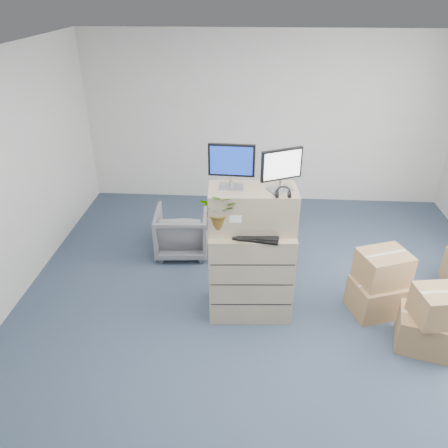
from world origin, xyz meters
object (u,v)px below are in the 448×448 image
at_px(monitor_left, 231,164).
at_px(potted_plant, 220,215).
at_px(filing_cabinet_lower, 250,271).
at_px(water_bottle, 256,219).
at_px(keyboard, 256,237).
at_px(office_chair, 182,229).
at_px(monitor_right, 282,168).

relative_size(monitor_left, potted_plant, 0.96).
height_order(filing_cabinet_lower, water_bottle, water_bottle).
height_order(monitor_left, keyboard, monitor_left).
height_order(monitor_left, office_chair, monitor_left).
bearing_deg(monitor_right, water_bottle, 157.84).
distance_m(monitor_right, keyboard, 0.76).
distance_m(keyboard, water_bottle, 0.21).
bearing_deg(office_chair, monitor_right, 132.66).
xyz_separation_m(monitor_right, keyboard, (-0.23, -0.20, -0.69)).
distance_m(potted_plant, office_chair, 1.73).
xyz_separation_m(water_bottle, potted_plant, (-0.38, -0.13, 0.10)).
relative_size(filing_cabinet_lower, monitor_right, 2.44).
bearing_deg(potted_plant, office_chair, 115.98).
distance_m(monitor_right, water_bottle, 0.62).
bearing_deg(potted_plant, water_bottle, 18.60).
distance_m(monitor_left, water_bottle, 0.66).
height_order(water_bottle, potted_plant, potted_plant).
distance_m(filing_cabinet_lower, monitor_right, 1.27).
xyz_separation_m(keyboard, potted_plant, (-0.38, 0.05, 0.22)).
height_order(filing_cabinet_lower, monitor_left, monitor_left).
bearing_deg(keyboard, monitor_right, 50.81).
relative_size(monitor_right, water_bottle, 1.73).
height_order(monitor_left, potted_plant, monitor_left).
bearing_deg(monitor_right, keyboard, -164.67).
height_order(filing_cabinet_lower, office_chair, filing_cabinet_lower).
bearing_deg(office_chair, keyboard, 122.58).
relative_size(monitor_right, potted_plant, 0.89).
xyz_separation_m(monitor_right, water_bottle, (-0.23, -0.01, -0.58)).
xyz_separation_m(monitor_left, monitor_right, (0.50, -0.04, -0.02)).
relative_size(water_bottle, potted_plant, 0.52).
distance_m(keyboard, office_chair, 1.84).
distance_m(monitor_left, keyboard, 0.80).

